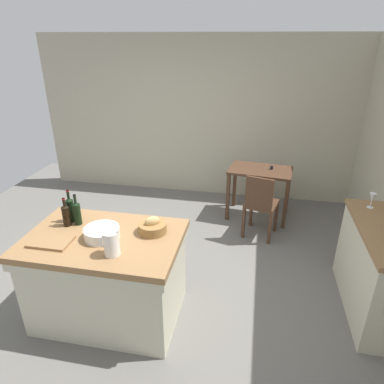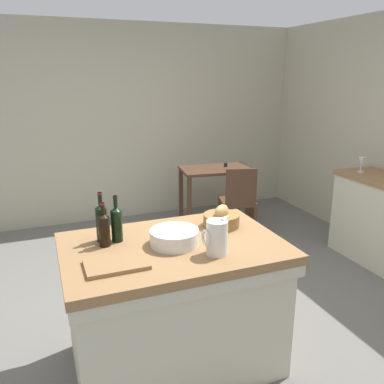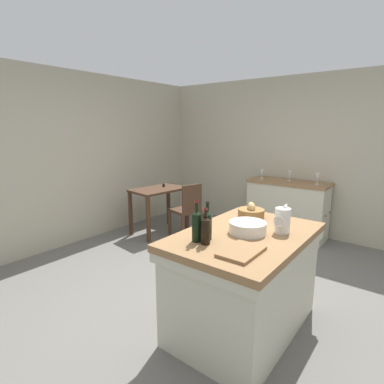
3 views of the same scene
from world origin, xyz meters
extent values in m
plane|color=#66635E|center=(0.00, 0.00, 0.00)|extent=(6.76, 6.76, 0.00)
cube|color=#B2AA93|center=(0.00, 2.60, 1.30)|extent=(5.32, 0.12, 2.60)
cube|color=olive|center=(-0.29, -0.55, 0.87)|extent=(1.41, 0.93, 0.06)
cube|color=beige|center=(-0.29, -0.55, 0.80)|extent=(1.39, 0.91, 0.08)
cube|color=beige|center=(-0.29, -0.55, 0.42)|extent=(1.33, 0.85, 0.84)
cube|color=beige|center=(2.26, 0.03, 0.44)|extent=(0.49, 1.23, 0.88)
cube|color=#472D1E|center=(1.09, 1.81, 0.75)|extent=(0.96, 0.67, 0.04)
cube|color=#472D1E|center=(0.65, 1.62, 0.37)|extent=(0.06, 0.06, 0.74)
cube|color=#472D1E|center=(1.47, 1.51, 0.37)|extent=(0.06, 0.06, 0.74)
cube|color=#472D1E|center=(0.71, 2.11, 0.37)|extent=(0.06, 0.06, 0.74)
cube|color=#472D1E|center=(1.53, 2.00, 0.37)|extent=(0.06, 0.06, 0.74)
cylinder|color=black|center=(1.24, 1.84, 0.80)|extent=(0.04, 0.04, 0.05)
cube|color=#472D1E|center=(1.13, 1.27, 0.48)|extent=(0.49, 0.49, 0.04)
cube|color=#472D1E|center=(1.08, 1.10, 0.71)|extent=(0.36, 0.12, 0.42)
cube|color=#472D1E|center=(1.35, 1.40, 0.23)|extent=(0.05, 0.05, 0.45)
cube|color=#472D1E|center=(1.00, 1.49, 0.23)|extent=(0.05, 0.05, 0.45)
cube|color=#472D1E|center=(1.26, 1.05, 0.23)|extent=(0.05, 0.05, 0.45)
cube|color=#472D1E|center=(0.91, 1.14, 0.23)|extent=(0.05, 0.05, 0.45)
cylinder|color=silver|center=(-0.10, -0.79, 1.01)|extent=(0.13, 0.13, 0.21)
cone|color=silver|center=(-0.04, -0.79, 1.12)|extent=(0.07, 0.04, 0.06)
torus|color=silver|center=(-0.17, -0.79, 1.02)|extent=(0.02, 0.10, 0.10)
cylinder|color=silver|center=(-0.29, -0.56, 0.95)|extent=(0.31, 0.31, 0.10)
cylinder|color=olive|center=(0.13, -0.38, 0.94)|extent=(0.26, 0.26, 0.09)
ellipsoid|color=tan|center=(0.13, -0.38, 1.01)|extent=(0.16, 0.14, 0.10)
cube|color=olive|center=(-0.69, -0.72, 0.91)|extent=(0.35, 0.24, 0.02)
cylinder|color=black|center=(-0.62, -0.37, 1.00)|extent=(0.07, 0.07, 0.21)
cone|color=black|center=(-0.62, -0.37, 1.12)|extent=(0.07, 0.07, 0.02)
cylinder|color=black|center=(-0.62, -0.37, 1.17)|extent=(0.03, 0.03, 0.07)
cylinder|color=black|center=(-0.62, -0.37, 1.20)|extent=(0.03, 0.03, 0.01)
cylinder|color=black|center=(-0.71, -0.33, 1.01)|extent=(0.07, 0.07, 0.22)
cone|color=black|center=(-0.71, -0.33, 1.14)|extent=(0.07, 0.07, 0.03)
cylinder|color=black|center=(-0.71, -0.33, 1.19)|extent=(0.03, 0.03, 0.08)
cylinder|color=maroon|center=(-0.71, -0.33, 1.22)|extent=(0.03, 0.03, 0.01)
cylinder|color=black|center=(-0.71, -0.42, 1.00)|extent=(0.07, 0.07, 0.19)
cone|color=black|center=(-0.71, -0.42, 1.11)|extent=(0.07, 0.07, 0.02)
cylinder|color=black|center=(-0.71, -0.42, 1.15)|extent=(0.03, 0.03, 0.07)
cylinder|color=maroon|center=(-0.71, -0.42, 1.18)|extent=(0.03, 0.03, 0.01)
cylinder|color=white|center=(2.21, 0.48, 0.93)|extent=(0.06, 0.06, 0.00)
cylinder|color=white|center=(2.21, 0.48, 0.96)|extent=(0.01, 0.01, 0.06)
cone|color=white|center=(2.21, 0.48, 1.04)|extent=(0.07, 0.07, 0.09)
camera|label=1|loc=(1.00, -2.97, 2.55)|focal=32.02mm
camera|label=2|loc=(-1.04, -2.78, 1.94)|focal=37.22mm
camera|label=3|loc=(-2.51, -1.69, 1.78)|focal=28.41mm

